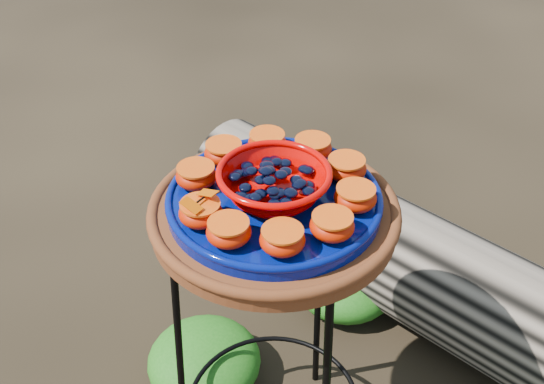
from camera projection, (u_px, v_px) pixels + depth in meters
The scene contains 19 objects.
plant_stand at pixel (274, 347), 1.48m from camera, with size 0.44×0.44×0.70m, color black, non-canonical shape.
terracotta_saucer at pixel (274, 215), 1.26m from camera, with size 0.46×0.46×0.04m, color maroon.
cobalt_plate at pixel (274, 202), 1.24m from camera, with size 0.39×0.39×0.03m, color #06123B.
red_bowl at pixel (274, 184), 1.22m from camera, with size 0.20×0.20×0.05m, color #CA0200, non-canonical shape.
glass_gems at pixel (274, 165), 1.20m from camera, with size 0.15×0.15×0.03m, color black, non-canonical shape.
orange_half_0 at pixel (201, 213), 1.16m from camera, with size 0.08×0.08×0.04m, color #AF0600.
orange_half_1 at pixel (229, 232), 1.12m from camera, with size 0.08×0.08×0.04m, color #AF0600.
orange_half_2 at pixel (282, 240), 1.11m from camera, with size 0.08×0.08×0.04m, color #AF0600.
orange_half_3 at pixel (332, 226), 1.14m from camera, with size 0.08×0.08×0.04m, color #AF0600.
orange_half_4 at pixel (355, 198), 1.20m from camera, with size 0.08×0.08×0.04m, color #AF0600.
orange_half_5 at pixel (346, 168), 1.27m from camera, with size 0.08×0.08×0.04m, color #AF0600.
orange_half_6 at pixel (312, 148), 1.33m from camera, with size 0.08×0.08×0.04m, color #AF0600.
orange_half_7 at pixel (267, 143), 1.34m from camera, with size 0.08×0.08×0.04m, color #AF0600.
orange_half_8 at pixel (224, 153), 1.31m from camera, with size 0.08×0.08×0.04m, color #AF0600.
orange_half_9 at pixel (196, 176), 1.25m from camera, with size 0.08×0.08×0.04m, color #AF0600.
butterfly at pixel (200, 200), 1.15m from camera, with size 0.08×0.05×0.01m, color #BF4600, non-canonical shape.
driftwood_log at pixel (438, 279), 1.92m from camera, with size 1.72×0.45×0.32m, color black, non-canonical shape.
foliage_left at pixel (204, 359), 1.80m from camera, with size 0.30×0.30×0.15m, color #195810.
foliage_back at pixel (345, 282), 2.03m from camera, with size 0.30×0.30×0.15m, color #195810.
Camera 1 is at (0.51, -0.85, 1.51)m, focal length 45.00 mm.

